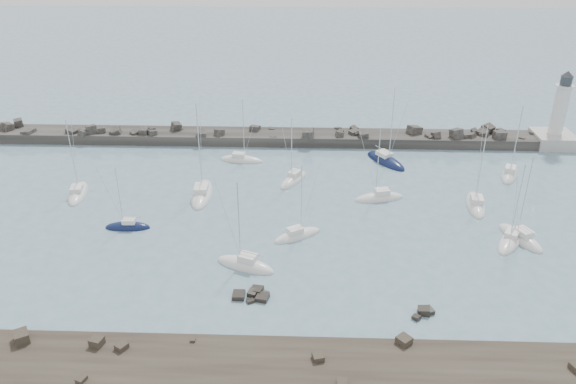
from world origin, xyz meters
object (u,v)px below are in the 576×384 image
object	(u,v)px
sailboat_8	(386,161)
sailboat_11	(510,241)
sailboat_5	(245,265)
sailboat_3	(202,195)
sailboat_12	(510,175)
sailboat_4	(241,160)
sailboat_7	(297,236)
sailboat_6	(293,180)
sailboat_2	(128,227)
sailboat_9	(379,198)
lighthouse	(555,129)
sailboat_1	(78,194)
sailboat_10	(475,205)
sailboat_13	(520,238)

from	to	relation	value
sailboat_8	sailboat_11	bearing A→B (deg)	-62.64
sailboat_5	sailboat_3	bearing A→B (deg)	114.61
sailboat_8	sailboat_12	bearing A→B (deg)	-13.53
sailboat_8	sailboat_12	distance (m)	20.24
sailboat_4	sailboat_12	size ratio (longest dim) A/B	0.95
sailboat_7	sailboat_8	size ratio (longest dim) A/B	0.76
sailboat_6	sailboat_11	distance (m)	33.82
sailboat_2	sailboat_9	world-z (taller)	sailboat_9
sailboat_6	sailboat_12	distance (m)	35.53
sailboat_5	sailboat_6	distance (m)	24.88
sailboat_5	sailboat_12	distance (m)	49.13
sailboat_5	sailboat_4	bearing A→B (deg)	97.18
lighthouse	sailboat_8	world-z (taller)	lighthouse
sailboat_11	sailboat_1	bearing A→B (deg)	169.34
sailboat_3	sailboat_5	bearing A→B (deg)	-65.39
sailboat_3	sailboat_9	world-z (taller)	sailboat_3
sailboat_10	sailboat_13	bearing A→B (deg)	-69.21
sailboat_4	sailboat_9	xyz separation A→B (m)	(22.36, -13.60, 0.01)
sailboat_3	sailboat_12	distance (m)	50.00
sailboat_2	lighthouse	bearing A→B (deg)	25.07
sailboat_7	sailboat_11	world-z (taller)	sailboat_11
sailboat_4	sailboat_10	size ratio (longest dim) A/B	0.91
sailboat_7	sailboat_11	xyz separation A→B (m)	(27.98, -0.44, 0.00)
sailboat_4	sailboat_1	bearing A→B (deg)	-149.85
sailboat_12	sailboat_8	bearing A→B (deg)	166.47
sailboat_11	sailboat_13	size ratio (longest dim) A/B	0.98
sailboat_1	sailboat_12	bearing A→B (deg)	7.70
lighthouse	sailboat_10	bearing A→B (deg)	-129.77
sailboat_7	sailboat_1	bearing A→B (deg)	161.68
sailboat_10	lighthouse	bearing A→B (deg)	50.23
sailboat_8	sailboat_10	size ratio (longest dim) A/B	1.10
sailboat_5	sailboat_10	bearing A→B (deg)	27.48
sailboat_11	sailboat_13	distance (m)	1.72
sailboat_3	sailboat_11	xyz separation A→B (m)	(42.76, -11.96, -0.02)
sailboat_3	sailboat_9	size ratio (longest dim) A/B	1.28
sailboat_1	sailboat_10	world-z (taller)	sailboat_10
sailboat_5	sailboat_11	world-z (taller)	sailboat_11
sailboat_6	sailboat_7	size ratio (longest dim) A/B	1.07
sailboat_1	sailboat_12	distance (m)	68.83
sailboat_6	sailboat_13	size ratio (longest dim) A/B	0.94
sailboat_2	sailboat_7	bearing A→B (deg)	-3.56
sailboat_10	sailboat_11	distance (m)	10.15
sailboat_1	sailboat_10	size ratio (longest dim) A/B	0.96
sailboat_4	sailboat_11	distance (m)	45.84
lighthouse	sailboat_6	size ratio (longest dim) A/B	1.24
lighthouse	sailboat_2	world-z (taller)	lighthouse
sailboat_7	sailboat_4	bearing A→B (deg)	112.37
sailboat_9	sailboat_10	distance (m)	14.02
lighthouse	sailboat_7	xyz separation A→B (m)	(-46.45, -34.05, -2.96)
sailboat_3	sailboat_5	size ratio (longest dim) A/B	1.25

